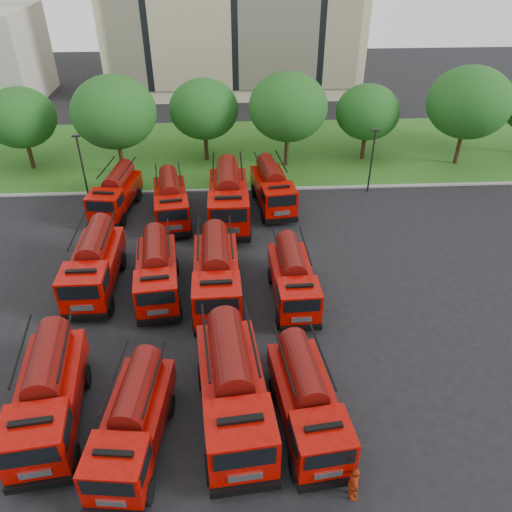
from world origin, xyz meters
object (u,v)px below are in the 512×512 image
(fire_truck_1, at_px, (133,422))
(fire_truck_4, at_px, (94,264))
(fire_truck_7, at_px, (293,278))
(fire_truck_8, at_px, (116,193))
(firefighter_1, at_px, (110,511))
(firefighter_5, at_px, (282,288))
(fire_truck_5, at_px, (157,271))
(fire_truck_9, at_px, (171,200))
(fire_truck_11, at_px, (272,187))
(fire_truck_3, at_px, (307,400))
(fire_truck_10, at_px, (228,197))
(firefighter_4, at_px, (56,378))
(fire_truck_2, at_px, (233,389))
(fire_truck_0, at_px, (48,394))
(fire_truck_6, at_px, (216,273))
(firefighter_2, at_px, (351,497))
(firefighter_3, at_px, (295,447))

(fire_truck_1, height_order, fire_truck_4, fire_truck_4)
(fire_truck_7, height_order, fire_truck_8, fire_truck_8)
(firefighter_1, xyz_separation_m, firefighter_5, (7.63, 12.98, 0.00))
(fire_truck_5, height_order, fire_truck_9, same)
(fire_truck_8, relative_size, fire_truck_11, 0.96)
(fire_truck_1, xyz_separation_m, fire_truck_5, (-0.20, 10.28, 0.04))
(fire_truck_3, bearing_deg, firefighter_1, -162.60)
(fire_truck_1, xyz_separation_m, firefighter_5, (7.02, 10.22, -1.47))
(fire_truck_10, relative_size, firefighter_4, 4.18)
(fire_truck_4, distance_m, fire_truck_10, 10.86)
(fire_truck_3, height_order, fire_truck_8, fire_truck_3)
(fire_truck_2, bearing_deg, fire_truck_4, 122.92)
(fire_truck_5, xyz_separation_m, fire_truck_8, (-4.08, 10.06, -0.03))
(fire_truck_5, relative_size, fire_truck_8, 1.02)
(fire_truck_0, xyz_separation_m, fire_truck_8, (-0.55, 18.84, -0.14))
(fire_truck_5, distance_m, firefighter_5, 7.37)
(fire_truck_5, distance_m, firefighter_4, 7.81)
(fire_truck_2, height_order, fire_truck_7, fire_truck_2)
(fire_truck_0, height_order, fire_truck_9, fire_truck_0)
(fire_truck_0, height_order, fire_truck_1, fire_truck_0)
(fire_truck_9, distance_m, firefighter_1, 21.68)
(fire_truck_6, xyz_separation_m, fire_truck_7, (4.25, -0.34, -0.22))
(fire_truck_11, distance_m, firefighter_2, 23.26)
(fire_truck_0, distance_m, fire_truck_6, 10.66)
(firefighter_4, bearing_deg, fire_truck_0, 123.48)
(fire_truck_11, relative_size, firefighter_1, 4.01)
(fire_truck_5, relative_size, fire_truck_11, 0.98)
(fire_truck_8, height_order, fire_truck_9, fire_truck_9)
(firefighter_4, bearing_deg, fire_truck_7, -138.42)
(firefighter_3, bearing_deg, fire_truck_4, -59.05)
(fire_truck_7, bearing_deg, fire_truck_8, 134.73)
(fire_truck_5, height_order, firefighter_2, fire_truck_5)
(fire_truck_8, distance_m, fire_truck_10, 8.42)
(fire_truck_2, height_order, fire_truck_3, fire_truck_2)
(fire_truck_5, bearing_deg, fire_truck_7, -14.16)
(fire_truck_5, distance_m, firefighter_3, 12.73)
(fire_truck_9, distance_m, fire_truck_11, 7.55)
(fire_truck_7, relative_size, fire_truck_10, 0.81)
(fire_truck_1, xyz_separation_m, fire_truck_2, (4.00, 1.21, 0.28))
(fire_truck_3, height_order, fire_truck_7, fire_truck_3)
(fire_truck_4, height_order, fire_truck_9, fire_truck_4)
(fire_truck_0, bearing_deg, fire_truck_11, 52.92)
(fire_truck_4, xyz_separation_m, firefighter_5, (10.85, -0.77, -1.62))
(fire_truck_8, distance_m, firefighter_5, 15.23)
(fire_truck_1, height_order, fire_truck_6, fire_truck_6)
(fire_truck_1, height_order, fire_truck_9, fire_truck_9)
(fire_truck_0, xyz_separation_m, fire_truck_2, (7.73, -0.29, 0.14))
(fire_truck_4, relative_size, fire_truck_11, 1.02)
(fire_truck_7, xyz_separation_m, firefighter_1, (-8.07, -12.01, -1.45))
(fire_truck_11, bearing_deg, fire_truck_9, -174.79)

